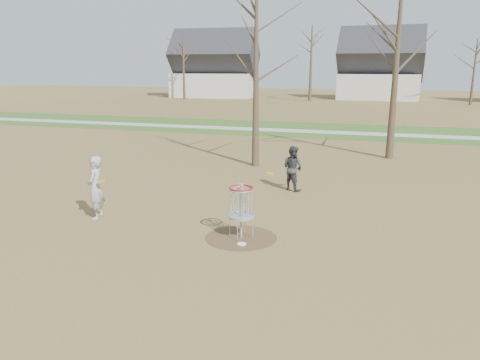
{
  "coord_description": "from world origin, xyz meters",
  "views": [
    {
      "loc": [
        3.26,
        -10.51,
        4.16
      ],
      "look_at": [
        -0.5,
        1.5,
        1.1
      ],
      "focal_mm": 35.0,
      "sensor_mm": 36.0,
      "label": 1
    }
  ],
  "objects_px": {
    "disc_grounded": "(242,244)",
    "disc_golf_basket": "(241,203)",
    "player_standing": "(96,188)",
    "player_throwing": "(293,168)"
  },
  "relations": [
    {
      "from": "disc_grounded",
      "to": "disc_golf_basket",
      "type": "relative_size",
      "value": 0.16
    },
    {
      "from": "player_standing",
      "to": "disc_golf_basket",
      "type": "relative_size",
      "value": 1.32
    },
    {
      "from": "disc_grounded",
      "to": "player_throwing",
      "type": "bearing_deg",
      "value": 88.38
    },
    {
      "from": "player_standing",
      "to": "disc_grounded",
      "type": "relative_size",
      "value": 8.09
    },
    {
      "from": "player_standing",
      "to": "disc_golf_basket",
      "type": "bearing_deg",
      "value": 70.95
    },
    {
      "from": "player_standing",
      "to": "disc_grounded",
      "type": "bearing_deg",
      "value": 65.37
    },
    {
      "from": "player_standing",
      "to": "player_throwing",
      "type": "relative_size",
      "value": 1.15
    },
    {
      "from": "disc_golf_basket",
      "to": "player_standing",
      "type": "bearing_deg",
      "value": 176.4
    },
    {
      "from": "player_standing",
      "to": "player_throwing",
      "type": "bearing_deg",
      "value": 120.03
    },
    {
      "from": "disc_grounded",
      "to": "disc_golf_basket",
      "type": "bearing_deg",
      "value": 108.55
    }
  ]
}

